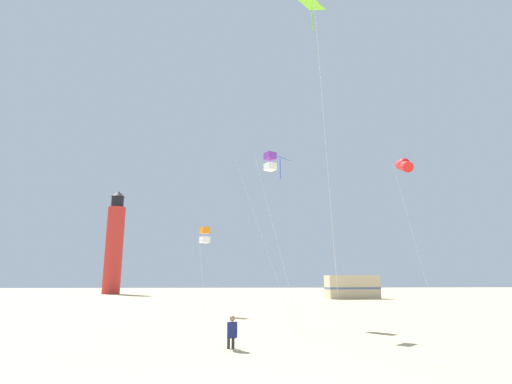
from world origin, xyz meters
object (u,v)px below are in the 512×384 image
at_px(kite_diamond_blue, 280,163).
at_px(kite_diamond_lime, 313,20).
at_px(lighthouse_distant, 114,245).
at_px(rv_van_tan, 352,287).
at_px(kite_box_violet, 270,162).
at_px(kite_box_orange, 205,235).
at_px(kite_tube_scarlet, 404,165).
at_px(kite_flyer_standing, 232,331).

xyz_separation_m(kite_diamond_blue, kite_diamond_lime, (0.81, -5.58, 4.69)).
bearing_deg(kite_diamond_blue, kite_diamond_lime, -81.75).
bearing_deg(lighthouse_distant, rv_van_tan, -26.48).
relative_size(kite_diamond_blue, lighthouse_distant, 0.54).
bearing_deg(lighthouse_distant, kite_box_violet, -63.09).
bearing_deg(kite_diamond_lime, kite_box_orange, 110.44).
relative_size(kite_tube_scarlet, kite_diamond_lime, 0.75).
relative_size(kite_box_violet, kite_diamond_lime, 0.72).
height_order(kite_box_orange, lighthouse_distant, lighthouse_distant).
bearing_deg(kite_flyer_standing, kite_box_violet, -111.20).
bearing_deg(rv_van_tan, lighthouse_distant, 148.61).
height_order(lighthouse_distant, rv_van_tan, lighthouse_distant).
relative_size(kite_box_orange, rv_van_tan, 0.92).
relative_size(kite_box_orange, kite_diamond_lime, 0.43).
relative_size(kite_diamond_blue, kite_box_orange, 1.48).
xyz_separation_m(kite_box_orange, lighthouse_distant, (-17.23, 37.38, 2.34)).
height_order(kite_tube_scarlet, kite_box_orange, kite_tube_scarlet).
distance_m(kite_box_orange, lighthouse_distant, 41.22).
xyz_separation_m(kite_box_violet, kite_box_orange, (-4.30, 5.05, -4.09)).
bearing_deg(kite_tube_scarlet, lighthouse_distant, 126.78).
bearing_deg(kite_box_orange, kite_diamond_blue, -62.51).
distance_m(kite_tube_scarlet, lighthouse_distant, 51.39).
xyz_separation_m(kite_diamond_blue, lighthouse_distant, (-21.70, 45.97, -0.60)).
bearing_deg(kite_diamond_blue, rv_van_tan, 66.99).
height_order(kite_diamond_blue, kite_box_orange, kite_diamond_blue).
distance_m(kite_diamond_blue, rv_van_tan, 32.31).
distance_m(lighthouse_distant, rv_van_tan, 38.56).
bearing_deg(kite_diamond_lime, rv_van_tan, 71.59).
bearing_deg(lighthouse_distant, kite_diamond_lime, -66.41).
bearing_deg(kite_diamond_lime, kite_box_violet, 96.14).
xyz_separation_m(kite_flyer_standing, kite_box_orange, (-2.01, 14.15, 4.88)).
distance_m(kite_diamond_blue, kite_diamond_lime, 7.33).
relative_size(kite_flyer_standing, lighthouse_distant, 0.07).
xyz_separation_m(kite_diamond_blue, kite_tube_scarlet, (9.04, 4.84, 1.45)).
bearing_deg(lighthouse_distant, kite_box_orange, -65.25).
xyz_separation_m(kite_diamond_lime, rv_van_tan, (11.52, 34.60, -11.74)).
distance_m(kite_tube_scarlet, kite_box_orange, 14.70).
bearing_deg(kite_diamond_blue, kite_box_violet, 92.80).
distance_m(kite_box_violet, lighthouse_distant, 47.61).
bearing_deg(rv_van_tan, kite_box_orange, -134.35).
relative_size(kite_box_violet, rv_van_tan, 1.54).
bearing_deg(kite_diamond_lime, kite_diamond_blue, 98.25).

